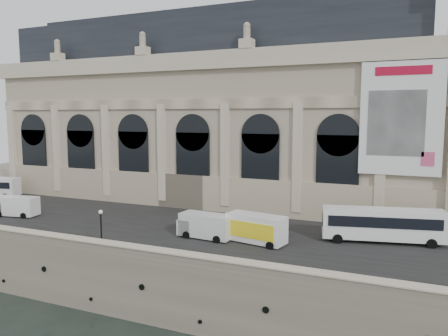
# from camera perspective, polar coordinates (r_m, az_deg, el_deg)

# --- Properties ---
(ground) EXTENTS (260.00, 260.00, 0.00)m
(ground) POSITION_cam_1_polar(r_m,az_deg,el_deg) (45.01, -12.77, -18.78)
(ground) COLOR black
(ground) RESTS_ON ground
(quay) EXTENTS (160.00, 70.00, 6.00)m
(quay) POSITION_cam_1_polar(r_m,az_deg,el_deg) (73.62, 3.52, -6.00)
(quay) COLOR gray
(quay) RESTS_ON ground
(street) EXTENTS (160.00, 24.00, 0.06)m
(street) POSITION_cam_1_polar(r_m,az_deg,el_deg) (54.18, -4.11, -7.40)
(street) COLOR #2D2D2D
(street) RESTS_ON quay
(parapet) EXTENTS (160.00, 1.40, 1.21)m
(parapet) POSITION_cam_1_polar(r_m,az_deg,el_deg) (43.04, -12.53, -10.52)
(parapet) COLOR gray
(parapet) RESTS_ON quay
(museum) EXTENTS (69.00, 18.70, 29.10)m
(museum) POSITION_cam_1_polar(r_m,az_deg,el_deg) (70.28, -2.16, 7.14)
(museum) COLOR #C0B193
(museum) RESTS_ON quay
(bus_right) EXTENTS (12.58, 5.18, 3.63)m
(bus_right) POSITION_cam_1_polar(r_m,az_deg,el_deg) (49.15, 19.96, -6.87)
(bus_right) COLOR white
(bus_right) RESTS_ON quay
(van_b) EXTENTS (6.22, 3.28, 2.63)m
(van_b) POSITION_cam_1_polar(r_m,az_deg,el_deg) (64.77, -25.72, -4.52)
(van_b) COLOR white
(van_b) RESTS_ON quay
(van_c) EXTENTS (6.28, 2.90, 2.73)m
(van_c) POSITION_cam_1_polar(r_m,az_deg,el_deg) (48.19, -2.69, -7.52)
(van_c) COLOR silver
(van_c) RESTS_ON quay
(box_truck) EXTENTS (7.85, 3.81, 3.04)m
(box_truck) POSITION_cam_1_polar(r_m,az_deg,el_deg) (46.55, 3.75, -7.87)
(box_truck) COLOR white
(box_truck) RESTS_ON quay
(lamp_right) EXTENTS (0.41, 0.41, 4.01)m
(lamp_right) POSITION_cam_1_polar(r_m,az_deg,el_deg) (45.84, -15.75, -7.75)
(lamp_right) COLOR black
(lamp_right) RESTS_ON quay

